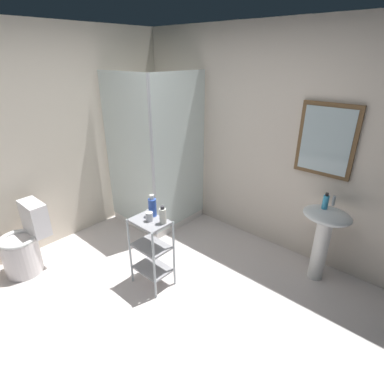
{
  "coord_description": "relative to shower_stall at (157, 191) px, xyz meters",
  "views": [
    {
      "loc": [
        1.65,
        -1.27,
        2.17
      ],
      "look_at": [
        -0.08,
        0.66,
        0.98
      ],
      "focal_mm": 28.35,
      "sensor_mm": 36.0,
      "label": 1
    }
  ],
  "objects": [
    {
      "name": "rinse_cup",
      "position": [
        0.91,
        -0.91,
        0.32
      ],
      "size": [
        0.07,
        0.07,
        0.09
      ],
      "primitive_type": "cylinder",
      "color": "silver",
      "rests_on": "storage_cart"
    },
    {
      "name": "hand_soap_bottle",
      "position": [
        2.09,
        0.29,
        0.42
      ],
      "size": [
        0.05,
        0.05,
        0.16
      ],
      "color": "#389ED1",
      "rests_on": "pedestal_sink"
    },
    {
      "name": "sink_faucet",
      "position": [
        2.12,
        0.42,
        0.4
      ],
      "size": [
        0.03,
        0.03,
        0.1
      ],
      "primitive_type": "cylinder",
      "color": "silver",
      "rests_on": "pedestal_sink"
    },
    {
      "name": "wall_back",
      "position": [
        1.22,
        0.63,
        0.79
      ],
      "size": [
        4.2,
        0.14,
        2.5
      ],
      "color": "beige",
      "rests_on": "ground_plane"
    },
    {
      "name": "shampoo_bottle_blue",
      "position": [
        0.86,
        -0.82,
        0.37
      ],
      "size": [
        0.08,
        0.08,
        0.22
      ],
      "color": "blue",
      "rests_on": "storage_cart"
    },
    {
      "name": "shower_stall",
      "position": [
        0.0,
        0.0,
        0.0
      ],
      "size": [
        0.92,
        0.92,
        2.0
      ],
      "color": "white",
      "rests_on": "ground_plane"
    },
    {
      "name": "storage_cart",
      "position": [
        0.91,
        -0.9,
        -0.03
      ],
      "size": [
        0.38,
        0.28,
        0.74
      ],
      "color": "silver",
      "rests_on": "ground_plane"
    },
    {
      "name": "ground_plane",
      "position": [
        1.21,
        -1.22,
        -0.47
      ],
      "size": [
        4.2,
        4.2,
        0.02
      ],
      "primitive_type": "cube",
      "color": "silver"
    },
    {
      "name": "toilet",
      "position": [
        -0.27,
        -1.66,
        -0.15
      ],
      "size": [
        0.37,
        0.49,
        0.76
      ],
      "color": "white",
      "rests_on": "ground_plane"
    },
    {
      "name": "wall_left",
      "position": [
        -0.64,
        -1.22,
        0.79
      ],
      "size": [
        0.1,
        4.2,
        2.5
      ],
      "primitive_type": "cube",
      "color": "beige",
      "rests_on": "ground_plane"
    },
    {
      "name": "lotion_bottle_white",
      "position": [
        1.04,
        -0.85,
        0.36
      ],
      "size": [
        0.07,
        0.07,
        0.18
      ],
      "color": "white",
      "rests_on": "storage_cart"
    },
    {
      "name": "pedestal_sink",
      "position": [
        2.12,
        0.3,
        0.12
      ],
      "size": [
        0.46,
        0.37,
        0.81
      ],
      "color": "white",
      "rests_on": "ground_plane"
    }
  ]
}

